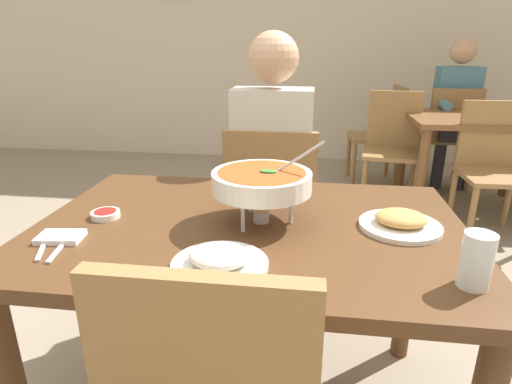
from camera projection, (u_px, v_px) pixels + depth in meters
cafe_rear_partition at (300, 19)px, 4.43m from camera, size 10.00×0.10×3.00m
dining_table_main at (250, 254)px, 1.31m from camera, size 1.30×0.87×0.74m
chair_diner_main at (272, 207)px, 2.03m from camera, size 0.44×0.44×0.90m
diner_main at (273, 158)px, 1.98m from camera, size 0.40×0.45×1.31m
curry_bowl at (262, 182)px, 1.25m from camera, size 0.33×0.30×0.26m
rice_plate at (220, 260)px, 1.02m from camera, size 0.24×0.24×0.06m
appetizer_plate at (400, 222)px, 1.24m from camera, size 0.24×0.24×0.06m
sauce_dish at (105, 214)px, 1.32m from camera, size 0.09×0.09×0.02m
napkin_folded at (61, 237)px, 1.17m from camera, size 0.13×0.09×0.02m
fork_utensil at (43, 246)px, 1.13m from camera, size 0.08×0.16×0.01m
spoon_utensil at (61, 247)px, 1.12m from camera, size 0.04×0.17×0.01m
drink_glass at (476, 263)px, 0.93m from camera, size 0.07×0.07×0.13m
dining_table_far at (475, 133)px, 3.20m from camera, size 1.00×0.80×0.74m
chair_bg_left at (449, 132)px, 3.73m from camera, size 0.45×0.45×0.90m
chair_bg_right at (392, 142)px, 3.37m from camera, size 0.50×0.50×0.90m
chair_bg_corner at (493, 162)px, 2.80m from camera, size 0.45×0.45×0.90m
chair_bg_window at (384, 129)px, 3.86m from camera, size 0.46×0.46×0.90m
patron_bg_left at (456, 105)px, 3.68m from camera, size 0.40×0.45×1.31m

